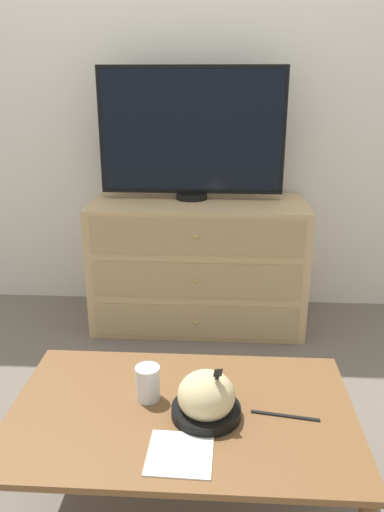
# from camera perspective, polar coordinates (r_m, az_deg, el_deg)

# --- Properties ---
(ground_plane) EXTENTS (12.00, 12.00, 0.00)m
(ground_plane) POSITION_cam_1_polar(r_m,az_deg,el_deg) (3.18, -0.93, -4.94)
(ground_plane) COLOR #70665B
(wall_back) EXTENTS (12.00, 0.05, 2.60)m
(wall_back) POSITION_cam_1_polar(r_m,az_deg,el_deg) (2.93, -1.04, 19.15)
(wall_back) COLOR white
(wall_back) RESTS_ON ground_plane
(dresser) EXTENTS (1.15, 0.53, 0.70)m
(dresser) POSITION_cam_1_polar(r_m,az_deg,el_deg) (2.78, 0.74, -0.84)
(dresser) COLOR tan
(dresser) RESTS_ON ground_plane
(tv) EXTENTS (0.98, 0.17, 0.69)m
(tv) POSITION_cam_1_polar(r_m,az_deg,el_deg) (2.69, -0.05, 13.86)
(tv) COLOR black
(tv) RESTS_ON dresser
(coffee_table) EXTENTS (1.04, 0.64, 0.38)m
(coffee_table) POSITION_cam_1_polar(r_m,az_deg,el_deg) (1.59, -1.18, -18.38)
(coffee_table) COLOR brown
(coffee_table) RESTS_ON ground_plane
(takeout_bowl) EXTENTS (0.21, 0.21, 0.18)m
(takeout_bowl) POSITION_cam_1_polar(r_m,az_deg,el_deg) (1.51, 1.63, -16.03)
(takeout_bowl) COLOR black
(takeout_bowl) RESTS_ON coffee_table
(drink_cup) EXTENTS (0.08, 0.08, 0.11)m
(drink_cup) POSITION_cam_1_polar(r_m,az_deg,el_deg) (1.59, -5.06, -14.46)
(drink_cup) COLOR beige
(drink_cup) RESTS_ON coffee_table
(napkin) EXTENTS (0.18, 0.18, 0.00)m
(napkin) POSITION_cam_1_polar(r_m,az_deg,el_deg) (1.42, -1.38, -21.66)
(napkin) COLOR white
(napkin) RESTS_ON coffee_table
(knife) EXTENTS (0.20, 0.04, 0.01)m
(knife) POSITION_cam_1_polar(r_m,az_deg,el_deg) (1.56, 10.59, -17.51)
(knife) COLOR black
(knife) RESTS_ON coffee_table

